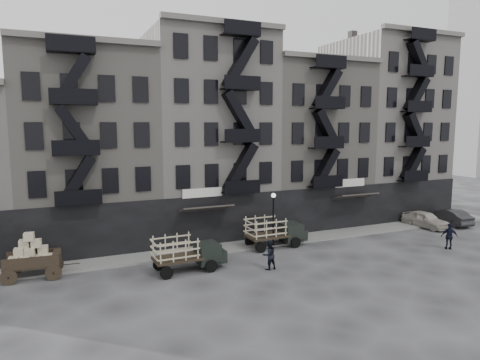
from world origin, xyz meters
name	(u,v)px	position (x,y,z in m)	size (l,w,h in m)	color
ground	(253,262)	(0.00, 0.00, 0.00)	(140.00, 140.00, 0.00)	#38383A
sidewalk	(232,247)	(0.00, 3.75, 0.07)	(55.00, 2.50, 0.15)	slate
building_midwest	(86,150)	(-10.00, 9.83, 7.50)	(10.00, 11.35, 16.20)	gray
building_center	(206,136)	(0.00, 9.82, 8.50)	(10.00, 11.35, 18.20)	#AAA39C
building_mideast	(302,145)	(10.00, 9.83, 7.50)	(10.00, 11.35, 16.20)	gray
building_east	(383,129)	(20.00, 9.82, 9.00)	(10.00, 11.35, 19.20)	#AAA39C
lamp_post	(273,212)	(3.00, 2.60, 2.78)	(0.36, 0.36, 4.28)	black
wagon	(30,253)	(-14.04, 2.59, 1.67)	(3.59, 2.13, 2.92)	black
stake_truck_west	(187,251)	(-4.72, 0.00, 1.36)	(4.83, 2.14, 2.39)	black
stake_truck_east	(275,229)	(3.14, 2.60, 1.40)	(4.95, 2.16, 2.45)	black
car_east	(425,219)	(19.00, 2.60, 0.76)	(1.80, 4.46, 1.52)	#B4ADA1
car_far	(449,217)	(22.10, 2.60, 0.76)	(1.60, 4.58, 1.51)	#232326
pedestrian_mid	(269,255)	(0.33, -1.87, 0.99)	(0.97, 0.75, 1.99)	black
policeman	(449,236)	(15.16, -3.31, 1.01)	(1.18, 0.49, 2.01)	black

